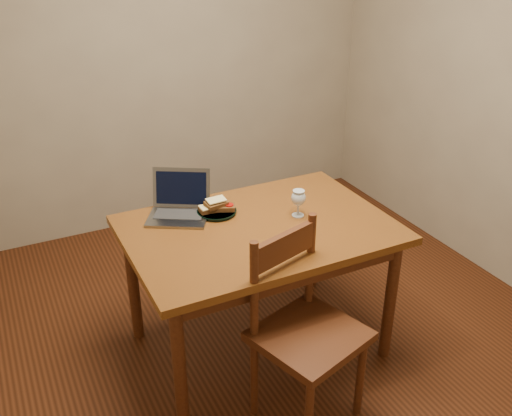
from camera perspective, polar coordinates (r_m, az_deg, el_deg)
name	(u,v)px	position (r m, az deg, el deg)	size (l,w,h in m)	color
floor	(265,330)	(3.34, 0.96, -12.09)	(3.20, 3.20, 0.02)	black
back_wall	(161,48)	(4.17, -9.49, 15.54)	(3.20, 0.02, 2.60)	gray
right_wall	(512,72)	(3.73, 24.25, 12.27)	(0.02, 3.20, 2.60)	gray
table	(259,241)	(2.86, 0.28, -3.34)	(1.30, 0.90, 0.74)	#451D0B
chair	(306,323)	(2.56, 4.99, -11.36)	(0.54, 0.53, 0.47)	#3B190C
plate	(217,212)	(2.94, -3.94, -0.39)	(0.20, 0.20, 0.02)	black
sandwich_cheese	(210,208)	(2.93, -4.65, -0.01)	(0.11, 0.06, 0.03)	#381E0C
sandwich_tomato	(224,207)	(2.93, -3.18, 0.13)	(0.11, 0.07, 0.03)	#381E0C
sandwich_top	(216,203)	(2.92, -4.01, 0.51)	(0.11, 0.07, 0.04)	#381E0C
milk_glass	(298,203)	(2.89, 4.25, 0.49)	(0.07, 0.07, 0.14)	white
laptop	(180,203)	(2.94, -7.66, 0.47)	(0.39, 0.38, 0.22)	slate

